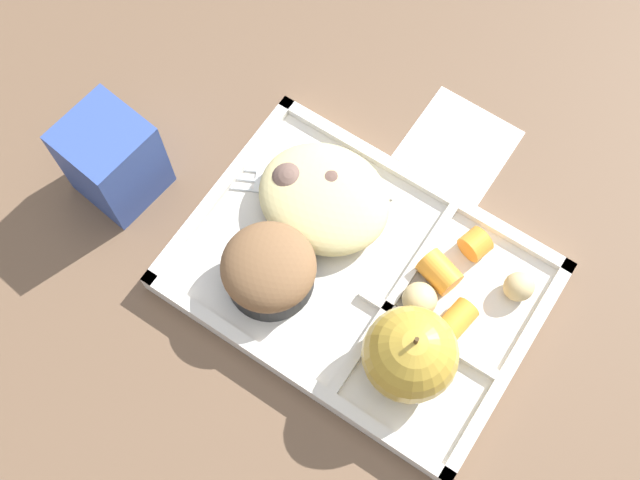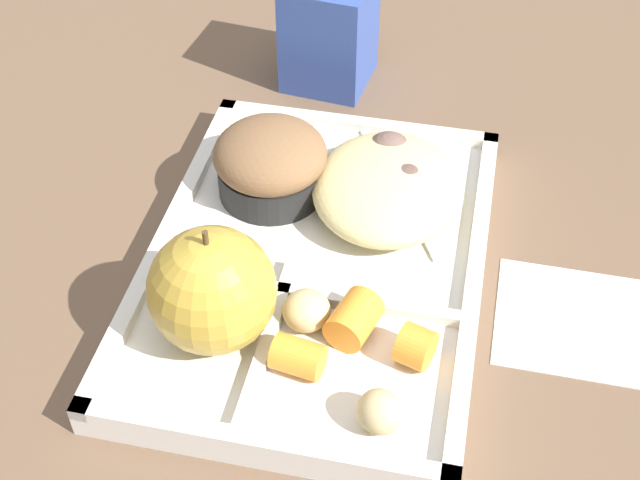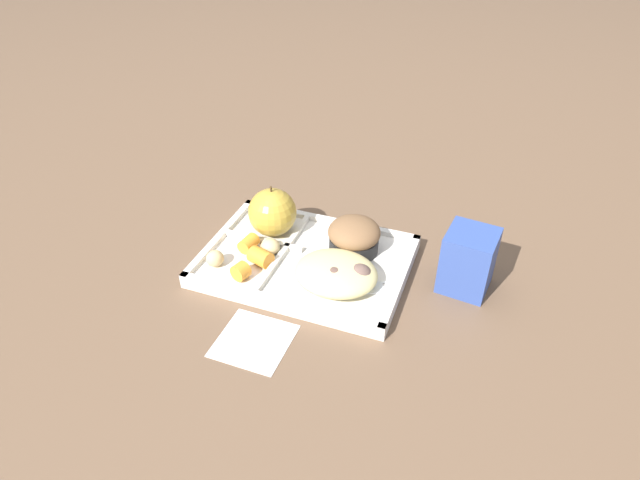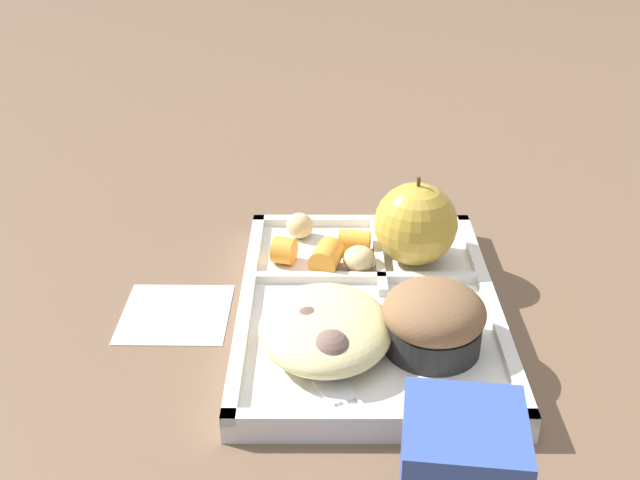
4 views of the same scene
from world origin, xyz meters
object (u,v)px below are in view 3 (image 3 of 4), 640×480
(bran_muffin, at_px, (354,236))
(milk_carton, at_px, (468,261))
(lunch_tray, at_px, (305,262))
(green_apple, at_px, (272,212))
(plastic_fork, at_px, (357,289))

(bran_muffin, bearing_deg, milk_carton, -2.33)
(bran_muffin, bearing_deg, lunch_tray, -143.38)
(green_apple, height_order, bran_muffin, green_apple)
(bran_muffin, distance_m, milk_carton, 0.18)
(lunch_tray, distance_m, plastic_fork, 0.11)
(plastic_fork, bearing_deg, bran_muffin, 110.51)
(green_apple, xyz_separation_m, plastic_fork, (0.18, -0.09, -0.04))
(milk_carton, bearing_deg, green_apple, -174.60)
(bran_muffin, height_order, milk_carton, milk_carton)
(bran_muffin, bearing_deg, green_apple, -180.00)
(plastic_fork, bearing_deg, green_apple, 152.74)
(green_apple, bearing_deg, plastic_fork, -27.26)
(lunch_tray, distance_m, milk_carton, 0.25)
(plastic_fork, distance_m, milk_carton, 0.17)
(milk_carton, bearing_deg, plastic_fork, -143.46)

